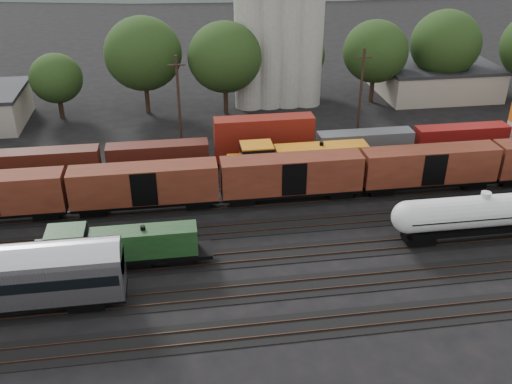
{
  "coord_description": "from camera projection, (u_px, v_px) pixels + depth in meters",
  "views": [
    {
      "loc": [
        -12.52,
        -48.1,
        29.9
      ],
      "look_at": [
        -5.04,
        2.0,
        3.0
      ],
      "focal_mm": 40.0,
      "sensor_mm": 36.0,
      "label": 1
    }
  ],
  "objects": [
    {
      "name": "green_locomotive",
      "position": [
        113.0,
        246.0,
        49.76
      ],
      "size": [
        15.45,
        2.73,
        4.09
      ],
      "color": "black",
      "rests_on": "ground"
    },
    {
      "name": "grain_silo",
      "position": [
        278.0,
        32.0,
        84.27
      ],
      "size": [
        13.4,
        5.0,
        29.0
      ],
      "color": "#A7A499",
      "rests_on": "ground"
    },
    {
      "name": "tank_car_a",
      "position": [
        482.0,
        213.0,
        54.03
      ],
      "size": [
        17.94,
        3.21,
        4.7
      ],
      "color": "silver",
      "rests_on": "ground"
    },
    {
      "name": "tracks",
      "position": [
        308.0,
        223.0,
        57.65
      ],
      "size": [
        180.0,
        33.2,
        0.2
      ],
      "color": "black",
      "rests_on": "ground"
    },
    {
      "name": "orange_locomotive",
      "position": [
        295.0,
        160.0,
        65.3
      ],
      "size": [
        17.8,
        2.97,
        4.45
      ],
      "color": "black",
      "rests_on": "ground"
    },
    {
      "name": "boxcar_string",
      "position": [
        219.0,
        180.0,
        59.47
      ],
      "size": [
        153.6,
        2.9,
        4.2
      ],
      "color": "black",
      "rests_on": "ground"
    },
    {
      "name": "ground",
      "position": [
        308.0,
        224.0,
        57.67
      ],
      "size": [
        600.0,
        600.0,
        0.0
      ],
      "primitive_type": "plane",
      "color": "black"
    },
    {
      "name": "utility_poles",
      "position": [
        272.0,
        96.0,
        73.98
      ],
      "size": [
        122.2,
        0.36,
        12.0
      ],
      "color": "black",
      "rests_on": "ground"
    },
    {
      "name": "industrial_sheds",
      "position": [
        299.0,
        90.0,
        88.13
      ],
      "size": [
        119.38,
        17.26,
        5.1
      ],
      "color": "#9E937F",
      "rests_on": "ground"
    },
    {
      "name": "container_wall",
      "position": [
        138.0,
        153.0,
        67.41
      ],
      "size": [
        164.93,
        2.6,
        5.8
      ],
      "color": "black",
      "rests_on": "ground"
    },
    {
      "name": "tree_band",
      "position": [
        250.0,
        55.0,
        85.01
      ],
      "size": [
        164.67,
        20.47,
        14.29
      ],
      "color": "black",
      "rests_on": "ground"
    }
  ]
}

